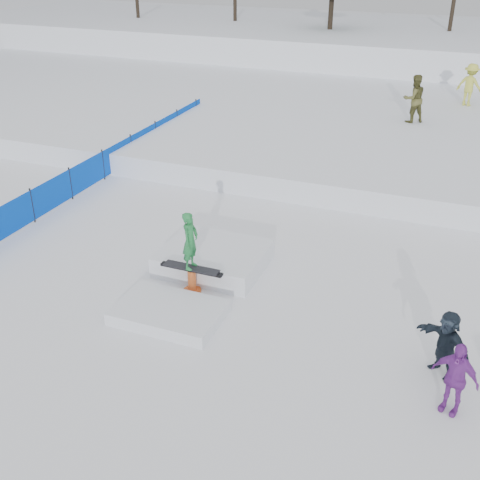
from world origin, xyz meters
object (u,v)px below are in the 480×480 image
at_px(walker_ygreen, 470,85).
at_px(spectator_purple, 455,378).
at_px(jib_rail_feature, 202,270).
at_px(safety_fence, 103,165).
at_px(walker_olive, 414,99).
at_px(spectator_dark, 446,343).

bearing_deg(walker_ygreen, spectator_purple, 114.52).
relative_size(walker_ygreen, jib_rail_feature, 0.42).
height_order(safety_fence, spectator_purple, spectator_purple).
bearing_deg(walker_ygreen, safety_fence, 68.84).
height_order(walker_olive, spectator_purple, walker_olive).
bearing_deg(safety_fence, walker_ygreen, 46.91).
height_order(walker_olive, walker_ygreen, walker_olive).
bearing_deg(walker_ygreen, jib_rail_feature, 94.97).
distance_m(walker_ygreen, spectator_dark, 18.72).
bearing_deg(jib_rail_feature, spectator_dark, -13.88).
relative_size(walker_olive, walker_ygreen, 1.04).
xyz_separation_m(walker_ygreen, spectator_purple, (0.89, -19.73, -0.99)).
relative_size(safety_fence, jib_rail_feature, 3.64).
distance_m(walker_olive, walker_ygreen, 4.15).
relative_size(spectator_purple, jib_rail_feature, 0.34).
distance_m(walker_ygreen, jib_rail_feature, 18.06).
relative_size(walker_ygreen, spectator_purple, 1.25).
bearing_deg(spectator_dark, walker_ygreen, 132.74).
height_order(safety_fence, jib_rail_feature, jib_rail_feature).
height_order(spectator_dark, jib_rail_feature, jib_rail_feature).
xyz_separation_m(walker_ygreen, jib_rail_feature, (-5.25, -17.22, -1.42)).
relative_size(walker_olive, jib_rail_feature, 0.44).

